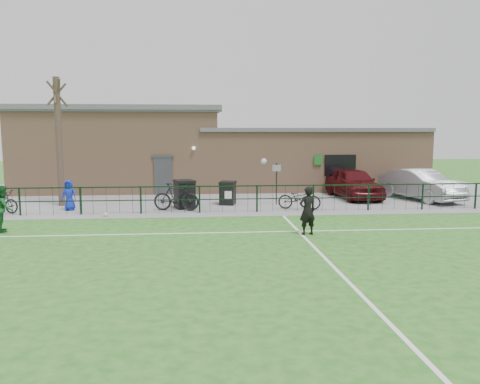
{
  "coord_description": "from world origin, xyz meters",
  "views": [
    {
      "loc": [
        -1.46,
        -12.03,
        3.53
      ],
      "look_at": [
        0.0,
        5.0,
        1.3
      ],
      "focal_mm": 35.0,
      "sensor_mm": 36.0,
      "label": 1
    }
  ],
  "objects": [
    {
      "name": "bicycle_e",
      "position": [
        2.99,
        8.54,
        0.52
      ],
      "size": [
        2.02,
        1.2,
        1.0
      ],
      "primitive_type": "imported",
      "rotation": [
        0.0,
        0.0,
        1.27
      ],
      "color": "black",
      "rests_on": "paving_strip"
    },
    {
      "name": "ball_ground",
      "position": [
        -5.38,
        7.42,
        0.1
      ],
      "size": [
        0.19,
        0.19,
        0.19
      ],
      "primitive_type": "sphere",
      "color": "white",
      "rests_on": "ground"
    },
    {
      "name": "perimeter_fence",
      "position": [
        0.0,
        8.0,
        0.6
      ],
      "size": [
        28.0,
        0.1,
        1.2
      ],
      "primitive_type": "cube",
      "color": "black",
      "rests_on": "ground"
    },
    {
      "name": "bare_tree",
      "position": [
        -8.0,
        10.5,
        3.0
      ],
      "size": [
        0.3,
        0.3,
        6.0
      ],
      "primitive_type": "cylinder",
      "color": "#413027",
      "rests_on": "ground"
    },
    {
      "name": "wheelie_bin_left",
      "position": [
        -2.18,
        9.31,
        0.62
      ],
      "size": [
        1.04,
        1.11,
        1.21
      ],
      "primitive_type": "cube",
      "rotation": [
        0.0,
        0.0,
        0.31
      ],
      "color": "black",
      "rests_on": "paving_strip"
    },
    {
      "name": "outfield_player",
      "position": [
        -8.4,
        4.91,
        0.82
      ],
      "size": [
        0.86,
        0.96,
        1.64
      ],
      "primitive_type": "imported",
      "rotation": [
        0.0,
        0.0,
        1.92
      ],
      "color": "#185427",
      "rests_on": "ground"
    },
    {
      "name": "sign_post",
      "position": [
        2.18,
        10.01,
        1.02
      ],
      "size": [
        0.06,
        0.06,
        2.0
      ],
      "primitive_type": "cylinder",
      "rotation": [
        0.0,
        0.0,
        0.05
      ],
      "color": "black",
      "rests_on": "paving_strip"
    },
    {
      "name": "wheelie_bin_right",
      "position": [
        -0.15,
        10.21,
        0.54
      ],
      "size": [
        0.86,
        0.92,
        1.03
      ],
      "primitive_type": "cube",
      "rotation": [
        0.0,
        0.0,
        -0.27
      ],
      "color": "black",
      "rests_on": "paving_strip"
    },
    {
      "name": "goalkeeper_kick",
      "position": [
        2.15,
        3.5,
        0.88
      ],
      "size": [
        1.61,
        3.03,
        2.47
      ],
      "color": "black",
      "rests_on": "ground"
    },
    {
      "name": "car_maroon",
      "position": [
        6.6,
        11.87,
        0.81
      ],
      "size": [
        2.18,
        4.77,
        1.59
      ],
      "primitive_type": "imported",
      "rotation": [
        0.0,
        0.0,
        0.07
      ],
      "color": "#4A0D11",
      "rests_on": "paving_strip"
    },
    {
      "name": "pitch_line_perp",
      "position": [
        2.0,
        0.0,
        0.0
      ],
      "size": [
        0.1,
        16.0,
        0.01
      ],
      "primitive_type": "cube",
      "color": "white",
      "rests_on": "ground"
    },
    {
      "name": "ground",
      "position": [
        0.0,
        0.0,
        0.0
      ],
      "size": [
        90.0,
        90.0,
        0.0
      ],
      "primitive_type": "plane",
      "color": "#245D1B",
      "rests_on": "ground"
    },
    {
      "name": "pitch_line_mid",
      "position": [
        0.0,
        4.0,
        0.0
      ],
      "size": [
        28.0,
        0.1,
        0.01
      ],
      "primitive_type": "cube",
      "color": "white",
      "rests_on": "ground"
    },
    {
      "name": "bicycle_d",
      "position": [
        -2.53,
        8.62,
        0.63
      ],
      "size": [
        2.12,
        0.98,
        1.23
      ],
      "primitive_type": "imported",
      "rotation": [
        0.0,
        0.0,
        1.36
      ],
      "color": "black",
      "rests_on": "paving_strip"
    },
    {
      "name": "paving_strip",
      "position": [
        0.0,
        13.5,
        0.01
      ],
      "size": [
        34.0,
        13.0,
        0.02
      ],
      "primitive_type": "cube",
      "color": "gray",
      "rests_on": "ground"
    },
    {
      "name": "spectator_child",
      "position": [
        -7.28,
        9.13,
        0.7
      ],
      "size": [
        0.73,
        0.54,
        1.36
      ],
      "primitive_type": "imported",
      "rotation": [
        0.0,
        0.0,
        -0.18
      ],
      "color": "#132AB4",
      "rests_on": "paving_strip"
    },
    {
      "name": "pitch_line_touch",
      "position": [
        0.0,
        7.8,
        0.0
      ],
      "size": [
        28.0,
        0.1,
        0.01
      ],
      "primitive_type": "cube",
      "color": "white",
      "rests_on": "ground"
    },
    {
      "name": "car_silver",
      "position": [
        9.81,
        10.91,
        0.81
      ],
      "size": [
        3.05,
        5.05,
        1.57
      ],
      "primitive_type": "imported",
      "rotation": [
        0.0,
        0.0,
        0.31
      ],
      "color": "#A4A6AC",
      "rests_on": "paving_strip"
    },
    {
      "name": "clubhouse",
      "position": [
        -0.88,
        16.5,
        2.22
      ],
      "size": [
        24.25,
        5.4,
        4.96
      ],
      "color": "tan",
      "rests_on": "ground"
    }
  ]
}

